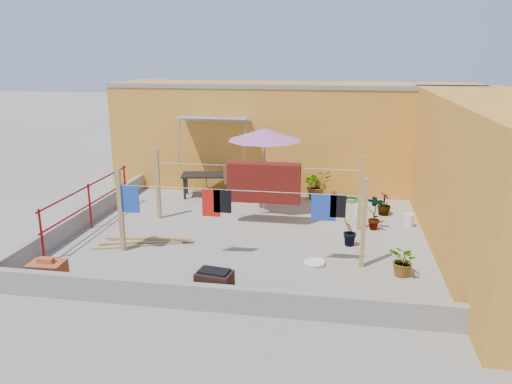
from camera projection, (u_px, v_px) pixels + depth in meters
ground at (250, 235)px, 11.61m from camera, size 80.00×80.00×0.00m
wall_back at (293, 135)px, 15.55m from camera, size 11.00×3.27×3.21m
wall_right at (496, 177)px, 10.34m from camera, size 2.40×9.00×3.20m
parapet_front at (211, 298)px, 8.15m from camera, size 8.30×0.16×0.44m
parapet_left at (86, 216)px, 12.21m from camera, size 0.16×7.30×0.44m
red_railing at (89, 199)px, 11.85m from camera, size 0.05×4.20×1.10m
clothesline_rig at (261, 186)px, 11.84m from camera, size 5.09×2.35×1.80m
patio_umbrella at (265, 135)px, 12.72m from camera, size 2.17×2.17×2.30m
outdoor_table at (207, 176)px, 14.55m from camera, size 1.56×0.99×0.68m
brick_stack at (47, 274)px, 9.02m from camera, size 0.63×0.48×0.54m
lumber_pile at (143, 242)px, 11.00m from camera, size 2.04×0.85×0.12m
brazier at (215, 285)px, 8.51m from camera, size 0.65×0.48×0.54m
white_basin at (314, 263)px, 9.95m from camera, size 0.44×0.44×0.08m
water_jug_a at (359, 210)px, 12.87m from camera, size 0.23×0.23×0.36m
water_jug_b at (409, 220)px, 12.09m from camera, size 0.24×0.24×0.38m
green_hose at (351, 200)px, 14.26m from camera, size 0.50×0.50×0.07m
plant_back_a at (317, 185)px, 14.31m from camera, size 0.99×0.94×0.87m
plant_back_b at (384, 204)px, 12.94m from camera, size 0.35×0.35×0.61m
plant_right_a at (375, 212)px, 11.83m from camera, size 0.54×0.44×0.87m
plant_right_b at (349, 232)px, 10.84m from camera, size 0.42×0.45×0.66m
plant_right_c at (404, 261)px, 9.38m from camera, size 0.73×0.73×0.61m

